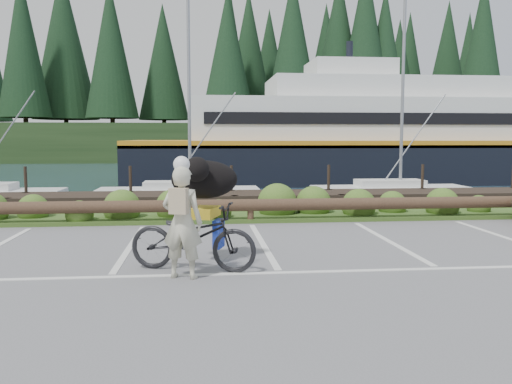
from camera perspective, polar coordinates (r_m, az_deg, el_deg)
The scene contains 7 objects.
ground at distance 8.98m, azimuth 2.13°, elevation -7.89°, with size 72.00×72.00×0.00m, color #5F5E61.
harbor_backdrop at distance 87.15m, azimuth -4.76°, elevation 4.35°, with size 170.00×160.00×30.00m.
vegetation_strip at distance 14.15m, azimuth -0.83°, elevation -2.64°, with size 34.00×1.60×0.10m, color #3D5B21.
log_rail at distance 13.47m, azimuth -0.57°, elevation -3.29°, with size 32.00×0.30×0.60m, color #443021, non-canonical shape.
bicycle at distance 8.69m, azimuth -6.68°, elevation -4.71°, with size 0.72×2.07×1.09m, color black.
cyclist at distance 8.19m, azimuth -7.76°, elevation -3.19°, with size 0.62×0.41×1.70m, color beige.
dog at distance 9.21m, azimuth -5.45°, elevation 1.33°, with size 1.12×0.55×0.65m, color black.
Camera 1 is at (-1.21, -8.64, 2.12)m, focal length 38.00 mm.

